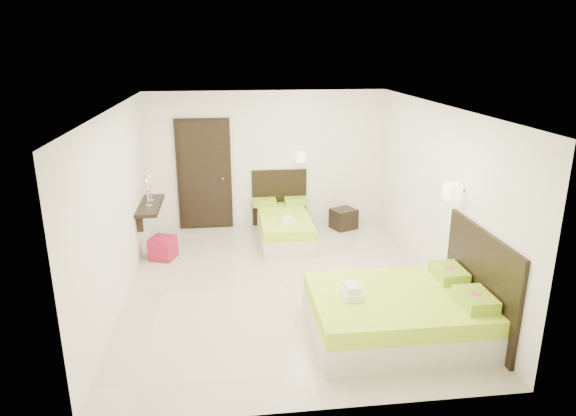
{
  "coord_description": "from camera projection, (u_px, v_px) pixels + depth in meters",
  "views": [
    {
      "loc": [
        -0.78,
        -6.84,
        3.38
      ],
      "look_at": [
        0.1,
        0.3,
        1.1
      ],
      "focal_mm": 32.0,
      "sensor_mm": 36.0,
      "label": 1
    }
  ],
  "objects": [
    {
      "name": "bed_double",
      "position": [
        404.0,
        311.0,
        6.21
      ],
      "size": [
        2.08,
        1.77,
        1.72
      ],
      "color": "beige",
      "rests_on": "ground"
    },
    {
      "name": "floor",
      "position": [
        284.0,
        285.0,
        7.58
      ],
      "size": [
        5.5,
        5.5,
        0.0
      ],
      "primitive_type": "plane",
      "color": "beige",
      "rests_on": "ground"
    },
    {
      "name": "bed_single",
      "position": [
        284.0,
        224.0,
        9.37
      ],
      "size": [
        1.06,
        1.77,
        1.46
      ],
      "color": "beige",
      "rests_on": "ground"
    },
    {
      "name": "console_shelf",
      "position": [
        150.0,
        206.0,
        8.61
      ],
      "size": [
        0.35,
        1.2,
        0.78
      ],
      "color": "black",
      "rests_on": "ground"
    },
    {
      "name": "ottoman",
      "position": [
        163.0,
        248.0,
        8.48
      ],
      "size": [
        0.48,
        0.48,
        0.37
      ],
      "primitive_type": "cube",
      "rotation": [
        0.0,
        0.0,
        -0.35
      ],
      "color": "maroon",
      "rests_on": "ground"
    },
    {
      "name": "nightstand",
      "position": [
        344.0,
        219.0,
        9.89
      ],
      "size": [
        0.56,
        0.53,
        0.39
      ],
      "primitive_type": "cube",
      "rotation": [
        0.0,
        0.0,
        0.42
      ],
      "color": "black",
      "rests_on": "ground"
    },
    {
      "name": "door",
      "position": [
        204.0,
        175.0,
        9.68
      ],
      "size": [
        1.02,
        0.15,
        2.14
      ],
      "color": "black",
      "rests_on": "ground"
    }
  ]
}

